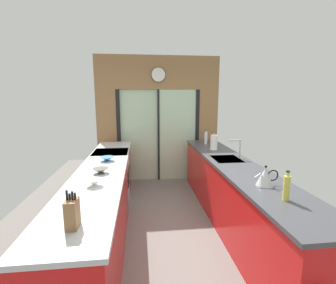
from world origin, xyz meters
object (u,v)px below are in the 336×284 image
(soap_bottle_far, at_px, (206,138))
(soap_bottle_near, at_px, (287,188))
(mixing_bowl_near, at_px, (94,182))
(kettle, at_px, (265,176))
(oven_range, at_px, (112,178))
(mixing_bowl_mid, at_px, (101,171))
(mixing_bowl_far, at_px, (107,159))
(paper_towel_roll, at_px, (214,142))
(knife_block, at_px, (72,213))

(soap_bottle_far, bearing_deg, soap_bottle_near, -90.00)
(soap_bottle_far, bearing_deg, mixing_bowl_near, -129.89)
(mixing_bowl_near, relative_size, kettle, 0.65)
(kettle, relative_size, soap_bottle_far, 0.94)
(oven_range, height_order, kettle, kettle)
(kettle, bearing_deg, oven_range, 134.50)
(mixing_bowl_mid, bearing_deg, soap_bottle_far, 43.71)
(mixing_bowl_far, height_order, paper_towel_roll, paper_towel_roll)
(oven_range, height_order, soap_bottle_far, soap_bottle_far)
(mixing_bowl_mid, relative_size, mixing_bowl_far, 0.91)
(mixing_bowl_near, xyz_separation_m, kettle, (1.78, -0.19, 0.06))
(mixing_bowl_near, relative_size, paper_towel_roll, 0.59)
(mixing_bowl_near, distance_m, soap_bottle_far, 2.78)
(soap_bottle_far, relative_size, paper_towel_roll, 0.97)
(mixing_bowl_near, distance_m, soap_bottle_near, 1.87)
(mixing_bowl_near, relative_size, mixing_bowl_far, 0.81)
(mixing_bowl_far, height_order, soap_bottle_near, soap_bottle_near)
(mixing_bowl_mid, distance_m, kettle, 1.89)
(soap_bottle_near, distance_m, soap_bottle_far, 2.69)
(oven_range, distance_m, soap_bottle_near, 2.91)
(mixing_bowl_near, height_order, paper_towel_roll, paper_towel_roll)
(mixing_bowl_near, height_order, soap_bottle_far, soap_bottle_far)
(oven_range, height_order, mixing_bowl_far, mixing_bowl_far)
(mixing_bowl_near, relative_size, soap_bottle_far, 0.61)
(mixing_bowl_far, relative_size, kettle, 0.80)
(paper_towel_roll, bearing_deg, mixing_bowl_near, -138.04)
(mixing_bowl_far, height_order, kettle, kettle)
(mixing_bowl_near, xyz_separation_m, mixing_bowl_mid, (0.00, 0.43, -0.00))
(mixing_bowl_near, height_order, mixing_bowl_far, mixing_bowl_near)
(mixing_bowl_near, xyz_separation_m, knife_block, (-0.00, -0.83, 0.07))
(oven_range, distance_m, paper_towel_roll, 1.89)
(soap_bottle_far, bearing_deg, knife_block, -121.06)
(mixing_bowl_mid, bearing_deg, paper_towel_roll, 33.38)
(soap_bottle_near, height_order, paper_towel_roll, paper_towel_roll)
(soap_bottle_near, bearing_deg, soap_bottle_far, 90.00)
(mixing_bowl_near, bearing_deg, mixing_bowl_mid, 90.00)
(mixing_bowl_far, bearing_deg, mixing_bowl_mid, -90.00)
(knife_block, height_order, kettle, knife_block)
(mixing_bowl_mid, height_order, soap_bottle_far, soap_bottle_far)
(oven_range, relative_size, mixing_bowl_far, 4.34)
(knife_block, bearing_deg, mixing_bowl_mid, 90.00)
(soap_bottle_near, bearing_deg, mixing_bowl_near, 162.40)
(mixing_bowl_near, height_order, knife_block, knife_block)
(knife_block, height_order, soap_bottle_near, knife_block)
(soap_bottle_far, bearing_deg, mixing_bowl_far, -147.88)
(mixing_bowl_mid, distance_m, soap_bottle_far, 2.46)
(paper_towel_roll, bearing_deg, mixing_bowl_far, -161.70)
(kettle, height_order, soap_bottle_near, soap_bottle_near)
(mixing_bowl_mid, distance_m, knife_block, 1.26)
(mixing_bowl_far, xyz_separation_m, paper_towel_roll, (1.78, 0.59, 0.10))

